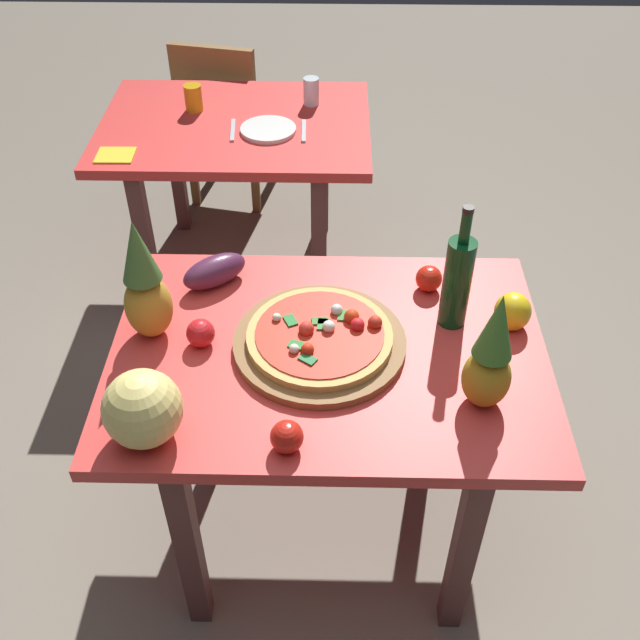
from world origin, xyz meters
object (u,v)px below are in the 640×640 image
(dining_chair, at_px, (224,113))
(bell_pepper, at_px, (513,312))
(pineapple_left, at_px, (491,357))
(melon, at_px, (143,409))
(tomato_at_corner, at_px, (201,333))
(tomato_by_bottle, at_px, (287,437))
(background_table, at_px, (237,146))
(eggplant, at_px, (215,271))
(drinking_glass_juice, at_px, (193,98))
(display_table, at_px, (328,374))
(dinner_plate, at_px, (268,129))
(drinking_glass_water, at_px, (311,91))
(tomato_near_board, at_px, (429,279))
(wine_bottle, at_px, (457,281))
(pizza_board, at_px, (320,343))
(napkin_folded, at_px, (115,155))
(knife_utensil, at_px, (304,131))
(fork_utensil, at_px, (233,130))
(pizza, at_px, (321,335))

(dining_chair, height_order, bell_pepper, same)
(pineapple_left, bearing_deg, melon, -171.04)
(tomato_at_corner, xyz_separation_m, tomato_by_bottle, (0.25, -0.35, 0.00))
(tomato_at_corner, bearing_deg, background_table, 92.37)
(eggplant, relative_size, drinking_glass_juice, 1.89)
(display_table, relative_size, background_table, 1.07)
(tomato_at_corner, xyz_separation_m, dinner_plate, (0.09, 1.22, -0.03))
(drinking_glass_juice, xyz_separation_m, drinking_glass_water, (0.48, 0.06, 0.00))
(tomato_near_board, distance_m, tomato_by_bottle, 0.71)
(tomato_at_corner, bearing_deg, dinner_plate, 85.89)
(melon, xyz_separation_m, tomato_near_board, (0.71, 0.57, -0.05))
(dining_chair, relative_size, drinking_glass_water, 7.57)
(wine_bottle, bearing_deg, pizza_board, -163.24)
(napkin_folded, bearing_deg, knife_utensil, 16.56)
(pizza_board, xyz_separation_m, melon, (-0.40, -0.31, 0.08))
(pizza_board, xyz_separation_m, dinner_plate, (-0.23, 1.22, -0.00))
(drinking_glass_water, distance_m, fork_utensil, 0.39)
(pizza_board, relative_size, knife_utensil, 2.57)
(bell_pepper, bearing_deg, wine_bottle, 175.25)
(wine_bottle, bearing_deg, drinking_glass_juice, 125.04)
(pizza, relative_size, knife_utensil, 2.16)
(tomato_near_board, height_order, dinner_plate, tomato_near_board)
(pineapple_left, height_order, napkin_folded, pineapple_left)
(bell_pepper, relative_size, tomato_at_corner, 1.43)
(wine_bottle, bearing_deg, fork_utensil, 123.29)
(dinner_plate, distance_m, knife_utensil, 0.14)
(eggplant, relative_size, tomato_near_board, 2.59)
(drinking_glass_juice, xyz_separation_m, napkin_folded, (-0.24, -0.39, -0.05))
(pineapple_left, relative_size, knife_utensil, 1.88)
(background_table, height_order, fork_utensil, fork_utensil)
(pineapple_left, height_order, dinner_plate, pineapple_left)
(bell_pepper, height_order, drinking_glass_water, drinking_glass_water)
(knife_utensil, bearing_deg, bell_pepper, -63.14)
(pizza_board, relative_size, fork_utensil, 2.57)
(bell_pepper, distance_m, knife_utensil, 1.29)
(melon, relative_size, tomato_near_board, 2.42)
(bell_pepper, bearing_deg, dinner_plate, 123.71)
(display_table, relative_size, drinking_glass_juice, 11.00)
(drinking_glass_water, relative_size, fork_utensil, 0.62)
(pizza_board, bearing_deg, bell_pepper, 10.39)
(drinking_glass_water, xyz_separation_m, fork_utensil, (-0.30, -0.25, -0.05))
(napkin_folded, bearing_deg, melon, -73.75)
(dining_chair, relative_size, dinner_plate, 3.86)
(tomato_at_corner, bearing_deg, drinking_glass_water, 80.34)
(melon, height_order, fork_utensil, melon)
(tomato_near_board, bearing_deg, bell_pepper, -36.06)
(dining_chair, relative_size, napkin_folded, 6.07)
(drinking_glass_juice, relative_size, fork_utensil, 0.59)
(napkin_folded, bearing_deg, tomato_at_corner, -65.15)
(dining_chair, height_order, wine_bottle, wine_bottle)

